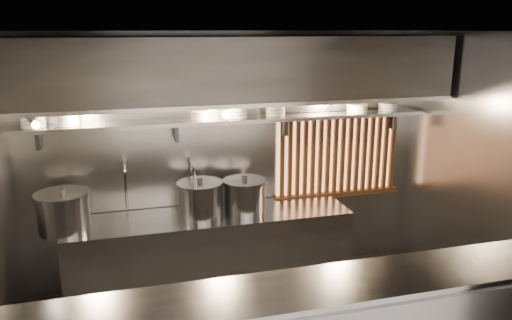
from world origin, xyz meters
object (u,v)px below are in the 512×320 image
heat_lamp (32,118)px  stock_pot_right (200,199)px  stock_pot_mid (245,195)px  stock_pot_left (64,212)px  pendant_bulb (226,114)px

heat_lamp → stock_pot_right: 1.80m
stock_pot_mid → stock_pot_right: (-0.49, -0.04, 0.01)m
stock_pot_right → stock_pot_mid: bearing=4.4°
heat_lamp → stock_pot_right: (1.49, 0.26, -0.97)m
heat_lamp → stock_pot_left: (0.15, 0.23, -0.97)m
heat_lamp → stock_pot_mid: 2.23m
pendant_bulb → stock_pot_mid: 0.90m
pendant_bulb → stock_pot_right: 0.93m
heat_lamp → pendant_bulb: heat_lamp is taller
heat_lamp → pendant_bulb: size_ratio=1.87×
pendant_bulb → stock_pot_right: pendant_bulb is taller
stock_pot_mid → pendant_bulb: bearing=162.5°
stock_pot_mid → stock_pot_right: size_ratio=0.94×
stock_pot_left → stock_pot_mid: stock_pot_left is taller
heat_lamp → pendant_bulb: (1.80, 0.35, -0.11)m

